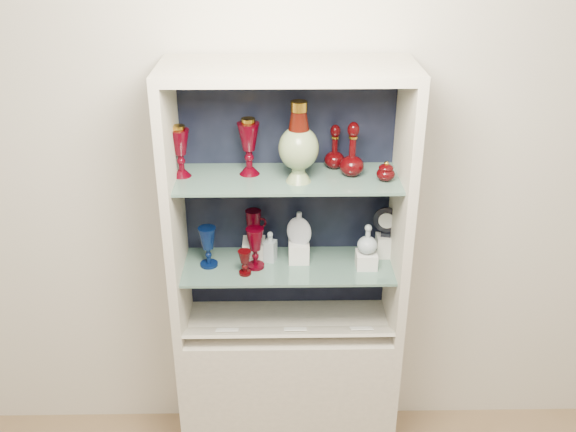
{
  "coord_description": "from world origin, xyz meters",
  "views": [
    {
      "loc": [
        -0.04,
        -0.9,
        2.5
      ],
      "look_at": [
        0.0,
        1.53,
        1.3
      ],
      "focal_mm": 40.0,
      "sensor_mm": 36.0,
      "label": 1
    }
  ],
  "objects_px": {
    "pedestal_lamp_right": "(249,147)",
    "pedestal_lamp_left": "(180,151)",
    "ruby_goblet_tall": "(255,248)",
    "ruby_pitcher": "(253,226)",
    "ruby_decanter_a": "(353,146)",
    "ruby_decanter_b": "(335,145)",
    "cobalt_goblet": "(208,247)",
    "ruby_goblet_small": "(245,263)",
    "lidded_bowl": "(386,171)",
    "clear_round_decanter": "(368,240)",
    "cameo_medallion": "(387,221)",
    "enamel_urn": "(299,142)",
    "clear_square_bottle": "(270,246)",
    "flat_flask": "(299,227)"
  },
  "relations": [
    {
      "from": "pedestal_lamp_right",
      "to": "enamel_urn",
      "type": "distance_m",
      "value": 0.22
    },
    {
      "from": "lidded_bowl",
      "to": "clear_round_decanter",
      "type": "height_order",
      "value": "lidded_bowl"
    },
    {
      "from": "ruby_decanter_a",
      "to": "lidded_bowl",
      "type": "bearing_deg",
      "value": -22.61
    },
    {
      "from": "pedestal_lamp_left",
      "to": "ruby_decanter_a",
      "type": "bearing_deg",
      "value": -0.6
    },
    {
      "from": "clear_round_decanter",
      "to": "cobalt_goblet",
      "type": "bearing_deg",
      "value": 178.07
    },
    {
      "from": "enamel_urn",
      "to": "ruby_goblet_small",
      "type": "distance_m",
      "value": 0.58
    },
    {
      "from": "ruby_decanter_a",
      "to": "ruby_pitcher",
      "type": "xyz_separation_m",
      "value": [
        -0.42,
        0.07,
        -0.4
      ]
    },
    {
      "from": "lidded_bowl",
      "to": "ruby_decanter_a",
      "type": "bearing_deg",
      "value": 157.39
    },
    {
      "from": "ruby_goblet_tall",
      "to": "clear_square_bottle",
      "type": "bearing_deg",
      "value": 41.08
    },
    {
      "from": "pedestal_lamp_left",
      "to": "lidded_bowl",
      "type": "distance_m",
      "value": 0.84
    },
    {
      "from": "ruby_decanter_a",
      "to": "ruby_goblet_small",
      "type": "distance_m",
      "value": 0.67
    },
    {
      "from": "pedestal_lamp_left",
      "to": "ruby_pitcher",
      "type": "distance_m",
      "value": 0.48
    },
    {
      "from": "enamel_urn",
      "to": "cameo_medallion",
      "type": "xyz_separation_m",
      "value": [
        0.4,
        0.12,
        -0.42
      ]
    },
    {
      "from": "ruby_decanter_a",
      "to": "clear_square_bottle",
      "type": "xyz_separation_m",
      "value": [
        -0.34,
        0.02,
        -0.48
      ]
    },
    {
      "from": "lidded_bowl",
      "to": "clear_round_decanter",
      "type": "xyz_separation_m",
      "value": [
        -0.05,
        0.02,
        -0.33
      ]
    },
    {
      "from": "pedestal_lamp_right",
      "to": "pedestal_lamp_left",
      "type": "bearing_deg",
      "value": -176.21
    },
    {
      "from": "ruby_decanter_a",
      "to": "ruby_decanter_b",
      "type": "relative_size",
      "value": 1.27
    },
    {
      "from": "ruby_goblet_tall",
      "to": "ruby_pitcher",
      "type": "xyz_separation_m",
      "value": [
        -0.01,
        0.1,
        0.06
      ]
    },
    {
      "from": "ruby_decanter_b",
      "to": "cameo_medallion",
      "type": "bearing_deg",
      "value": -5.06
    },
    {
      "from": "lidded_bowl",
      "to": "ruby_goblet_small",
      "type": "distance_m",
      "value": 0.71
    },
    {
      "from": "cobalt_goblet",
      "to": "ruby_goblet_small",
      "type": "distance_m",
      "value": 0.18
    },
    {
      "from": "ruby_decanter_a",
      "to": "flat_flask",
      "type": "bearing_deg",
      "value": 174.81
    },
    {
      "from": "enamel_urn",
      "to": "cobalt_goblet",
      "type": "xyz_separation_m",
      "value": [
        -0.39,
        0.04,
        -0.49
      ]
    },
    {
      "from": "ruby_goblet_tall",
      "to": "ruby_decanter_b",
      "type": "bearing_deg",
      "value": 18.76
    },
    {
      "from": "ruby_decanter_b",
      "to": "clear_square_bottle",
      "type": "xyz_separation_m",
      "value": [
        -0.28,
        -0.06,
        -0.45
      ]
    },
    {
      "from": "enamel_urn",
      "to": "ruby_decanter_b",
      "type": "height_order",
      "value": "enamel_urn"
    },
    {
      "from": "lidded_bowl",
      "to": "ruby_goblet_small",
      "type": "relative_size",
      "value": 0.76
    },
    {
      "from": "ruby_pitcher",
      "to": "clear_square_bottle",
      "type": "xyz_separation_m",
      "value": [
        0.07,
        -0.04,
        -0.08
      ]
    },
    {
      "from": "ruby_decanter_b",
      "to": "ruby_goblet_small",
      "type": "xyz_separation_m",
      "value": [
        -0.39,
        -0.17,
        -0.47
      ]
    },
    {
      "from": "ruby_decanter_b",
      "to": "cobalt_goblet",
      "type": "relative_size",
      "value": 1.1
    },
    {
      "from": "ruby_decanter_b",
      "to": "ruby_pitcher",
      "type": "relative_size",
      "value": 1.39
    },
    {
      "from": "clear_round_decanter",
      "to": "ruby_goblet_tall",
      "type": "bearing_deg",
      "value": 179.33
    },
    {
      "from": "ruby_decanter_b",
      "to": "ruby_goblet_small",
      "type": "height_order",
      "value": "ruby_decanter_b"
    },
    {
      "from": "ruby_decanter_a",
      "to": "pedestal_lamp_left",
      "type": "bearing_deg",
      "value": 179.4
    },
    {
      "from": "ruby_decanter_a",
      "to": "flat_flask",
      "type": "relative_size",
      "value": 1.67
    },
    {
      "from": "lidded_bowl",
      "to": "cameo_medallion",
      "type": "xyz_separation_m",
      "value": [
        0.04,
        0.12,
        -0.29
      ]
    },
    {
      "from": "pedestal_lamp_left",
      "to": "ruby_decanter_a",
      "type": "relative_size",
      "value": 0.84
    },
    {
      "from": "cobalt_goblet",
      "to": "ruby_pitcher",
      "type": "bearing_deg",
      "value": 22.54
    },
    {
      "from": "pedestal_lamp_left",
      "to": "clear_round_decanter",
      "type": "distance_m",
      "value": 0.88
    },
    {
      "from": "pedestal_lamp_left",
      "to": "clear_round_decanter",
      "type": "relative_size",
      "value": 1.67
    },
    {
      "from": "clear_square_bottle",
      "to": "clear_round_decanter",
      "type": "xyz_separation_m",
      "value": [
        0.42,
        -0.06,
        0.06
      ]
    },
    {
      "from": "cameo_medallion",
      "to": "ruby_goblet_small",
      "type": "bearing_deg",
      "value": -153.22
    },
    {
      "from": "ruby_decanter_a",
      "to": "ruby_goblet_small",
      "type": "height_order",
      "value": "ruby_decanter_a"
    },
    {
      "from": "pedestal_lamp_right",
      "to": "cameo_medallion",
      "type": "relative_size",
      "value": 1.68
    },
    {
      "from": "pedestal_lamp_right",
      "to": "cobalt_goblet",
      "type": "distance_m",
      "value": 0.49
    },
    {
      "from": "lidded_bowl",
      "to": "cameo_medallion",
      "type": "relative_size",
      "value": 0.6
    },
    {
      "from": "ruby_decanter_b",
      "to": "cameo_medallion",
      "type": "xyz_separation_m",
      "value": [
        0.24,
        -0.02,
        -0.35
      ]
    },
    {
      "from": "cameo_medallion",
      "to": "enamel_urn",
      "type": "bearing_deg",
      "value": -150.54
    },
    {
      "from": "enamel_urn",
      "to": "cameo_medallion",
      "type": "relative_size",
      "value": 2.32
    },
    {
      "from": "ruby_goblet_small",
      "to": "cameo_medallion",
      "type": "distance_m",
      "value": 0.65
    }
  ]
}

